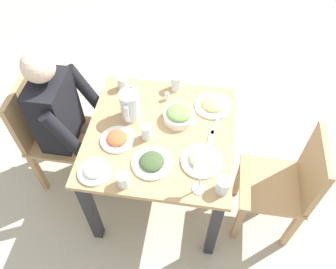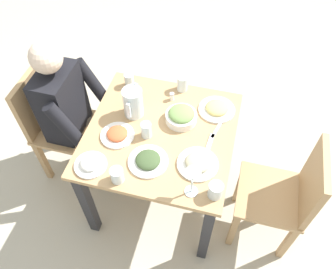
# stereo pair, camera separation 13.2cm
# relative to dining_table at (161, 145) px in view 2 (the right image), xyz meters

# --- Properties ---
(ground_plane) EXTENTS (8.00, 8.00, 0.00)m
(ground_plane) POSITION_rel_dining_table_xyz_m (0.00, 0.00, -0.60)
(ground_plane) COLOR #B7AD99
(dining_table) EXTENTS (0.87, 0.87, 0.73)m
(dining_table) POSITION_rel_dining_table_xyz_m (0.00, 0.00, 0.00)
(dining_table) COLOR tan
(dining_table) RESTS_ON ground_plane
(chair_near) EXTENTS (0.40, 0.40, 0.88)m
(chair_near) POSITION_rel_dining_table_xyz_m (-0.09, -0.80, -0.11)
(chair_near) COLOR tan
(chair_near) RESTS_ON ground_plane
(chair_far) EXTENTS (0.40, 0.40, 0.88)m
(chair_far) POSITION_rel_dining_table_xyz_m (0.08, 0.80, -0.11)
(chair_far) COLOR tan
(chair_far) RESTS_ON ground_plane
(diner_near) EXTENTS (0.48, 0.53, 1.17)m
(diner_near) POSITION_rel_dining_table_xyz_m (-0.09, -0.59, 0.04)
(diner_near) COLOR black
(diner_near) RESTS_ON ground_plane
(water_pitcher) EXTENTS (0.16, 0.12, 0.19)m
(water_pitcher) POSITION_rel_dining_table_xyz_m (-0.10, -0.20, 0.22)
(water_pitcher) COLOR silver
(water_pitcher) RESTS_ON dining_table
(salad_bowl) EXTENTS (0.19, 0.19, 0.09)m
(salad_bowl) POSITION_rel_dining_table_xyz_m (-0.12, 0.10, 0.17)
(salad_bowl) COLOR white
(salad_bowl) RESTS_ON dining_table
(plate_beans) EXTENTS (0.23, 0.23, 0.05)m
(plate_beans) POSITION_rel_dining_table_xyz_m (0.17, 0.26, 0.15)
(plate_beans) COLOR white
(plate_beans) RESTS_ON dining_table
(plate_rice_curry) EXTENTS (0.20, 0.20, 0.04)m
(plate_rice_curry) POSITION_rel_dining_table_xyz_m (0.09, -0.24, 0.14)
(plate_rice_curry) COLOR white
(plate_rice_curry) RESTS_ON dining_table
(plate_dolmas) EXTENTS (0.22, 0.22, 0.05)m
(plate_dolmas) POSITION_rel_dining_table_xyz_m (0.22, -0.01, 0.14)
(plate_dolmas) COLOR white
(plate_dolmas) RESTS_ON dining_table
(plate_fries) EXTENTS (0.23, 0.23, 0.05)m
(plate_fries) POSITION_rel_dining_table_xyz_m (-0.26, 0.29, 0.15)
(plate_fries) COLOR white
(plate_fries) RESTS_ON dining_table
(plate_yoghurt) EXTENTS (0.18, 0.18, 0.05)m
(plate_yoghurt) POSITION_rel_dining_table_xyz_m (0.32, -0.31, 0.15)
(plate_yoghurt) COLOR white
(plate_yoghurt) RESTS_ON dining_table
(water_glass_near_left) EXTENTS (0.07, 0.07, 0.09)m
(water_glass_near_left) POSITION_rel_dining_table_xyz_m (0.37, -0.13, 0.17)
(water_glass_near_left) COLOR silver
(water_glass_near_left) RESTS_ON dining_table
(water_glass_by_pitcher) EXTENTS (0.06, 0.06, 0.09)m
(water_glass_by_pitcher) POSITION_rel_dining_table_xyz_m (-0.34, -0.30, 0.17)
(water_glass_by_pitcher) COLOR silver
(water_glass_by_pitcher) RESTS_ON dining_table
(water_glass_far_right) EXTENTS (0.07, 0.07, 0.10)m
(water_glass_far_right) POSITION_rel_dining_table_xyz_m (-0.38, 0.04, 0.18)
(water_glass_far_right) COLOR silver
(water_glass_far_right) RESTS_ON dining_table
(water_glass_far_left) EXTENTS (0.06, 0.06, 0.10)m
(water_glass_far_left) POSITION_rel_dining_table_xyz_m (0.05, -0.07, 0.18)
(water_glass_far_left) COLOR silver
(water_glass_far_left) RESTS_ON dining_table
(water_glass_near_right) EXTENTS (0.08, 0.08, 0.09)m
(water_glass_near_right) POSITION_rel_dining_table_xyz_m (0.33, 0.38, 0.17)
(water_glass_near_right) COLOR silver
(water_glass_near_right) RESTS_ON dining_table
(wine_glass) EXTENTS (0.08, 0.08, 0.20)m
(wine_glass) POSITION_rel_dining_table_xyz_m (0.34, 0.26, 0.27)
(wine_glass) COLOR silver
(wine_glass) RESTS_ON dining_table
(salt_shaker) EXTENTS (0.03, 0.03, 0.05)m
(salt_shaker) POSITION_rel_dining_table_xyz_m (-0.28, 0.00, 0.16)
(salt_shaker) COLOR white
(salt_shaker) RESTS_ON dining_table
(fork_near) EXTENTS (0.17, 0.04, 0.01)m
(fork_near) POSITION_rel_dining_table_xyz_m (0.03, 0.30, 0.13)
(fork_near) COLOR silver
(fork_near) RESTS_ON dining_table
(knife_near) EXTENTS (0.18, 0.06, 0.01)m
(knife_near) POSITION_rel_dining_table_xyz_m (-0.12, 0.32, 0.13)
(knife_near) COLOR silver
(knife_near) RESTS_ON dining_table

